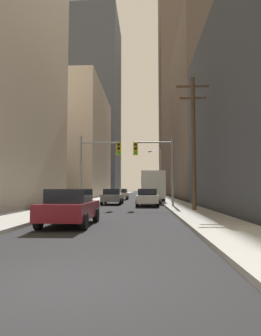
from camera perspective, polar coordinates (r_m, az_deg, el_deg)
ground_plane at (r=5.08m, az=-15.97°, el=-21.43°), size 400.00×400.00×0.00m
sidewalk_left at (r=54.96m, az=-3.65°, el=-5.48°), size 2.60×160.00×0.15m
sidewalk_right at (r=54.70m, az=5.89°, el=-5.48°), size 2.60×160.00×0.15m
city_bus at (r=36.19m, az=4.15°, el=-3.34°), size 2.67×11.51×3.40m
sedan_maroon at (r=12.74m, az=-11.48°, el=-7.34°), size 1.95×4.20×1.52m
sedan_white at (r=26.06m, az=3.22°, el=-5.65°), size 1.95×4.21×1.52m
sedan_grey at (r=29.13m, az=-3.47°, el=-5.47°), size 1.95×4.21×1.52m
sedan_beige at (r=41.33m, az=-1.84°, el=-5.03°), size 1.95×4.25×1.52m
traffic_signal_near_left at (r=25.11m, az=-6.22°, el=1.75°), size 3.49×0.44×6.00m
traffic_signal_near_right at (r=24.83m, az=4.80°, el=1.79°), size 3.34×0.44×6.00m
utility_pole_right at (r=20.38m, az=11.96°, el=5.30°), size 2.20×0.28×9.04m
street_lamp_right at (r=45.55m, az=5.36°, el=-0.23°), size 2.01×0.32×7.50m
building_left_mid_office at (r=59.05m, az=-17.39°, el=4.47°), size 25.12×23.55×20.03m
building_left_far_tower at (r=98.50m, az=-7.60°, el=11.80°), size 17.84×21.70×56.50m
building_right_mid_block at (r=56.03m, az=19.11°, el=9.57°), size 19.86×27.16×28.88m
building_right_far_highrise at (r=103.69m, az=10.04°, el=16.26°), size 15.33×18.53×74.55m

